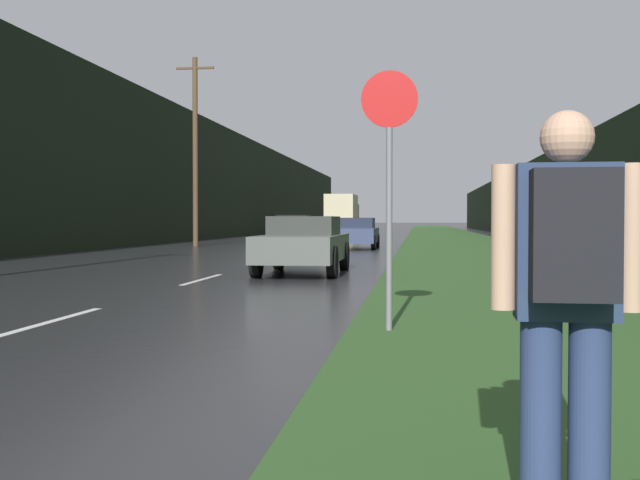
# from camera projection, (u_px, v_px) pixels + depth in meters

# --- Properties ---
(grass_verge) EXTENTS (6.00, 240.00, 0.02)m
(grass_verge) POSITION_uv_depth(u_px,v_px,m) (462.00, 244.00, 40.32)
(grass_verge) COLOR #2D5123
(grass_verge) RESTS_ON ground_plane
(lane_stripe_b) EXTENTS (0.12, 3.00, 0.01)m
(lane_stripe_b) POSITION_uv_depth(u_px,v_px,m) (49.00, 322.00, 9.74)
(lane_stripe_b) COLOR silver
(lane_stripe_b) RESTS_ON ground_plane
(lane_stripe_c) EXTENTS (0.12, 3.00, 0.01)m
(lane_stripe_c) POSITION_uv_depth(u_px,v_px,m) (203.00, 279.00, 16.69)
(lane_stripe_c) COLOR silver
(lane_stripe_c) RESTS_ON ground_plane
(lane_stripe_d) EXTENTS (0.12, 3.00, 0.01)m
(lane_stripe_d) POSITION_uv_depth(u_px,v_px,m) (266.00, 262.00, 23.63)
(lane_stripe_d) COLOR silver
(lane_stripe_d) RESTS_ON ground_plane
(lane_stripe_e) EXTENTS (0.12, 3.00, 0.01)m
(lane_stripe_e) POSITION_uv_depth(u_px,v_px,m) (300.00, 252.00, 30.58)
(lane_stripe_e) COLOR silver
(lane_stripe_e) RESTS_ON ground_plane
(treeline_far_side) EXTENTS (2.00, 140.00, 7.59)m
(treeline_far_side) POSITION_uv_depth(u_px,v_px,m) (200.00, 180.00, 52.13)
(treeline_far_side) COLOR black
(treeline_far_side) RESTS_ON ground_plane
(treeline_near_side) EXTENTS (2.00, 140.00, 5.06)m
(treeline_near_side) POSITION_uv_depth(u_px,v_px,m) (552.00, 199.00, 49.45)
(treeline_near_side) COLOR black
(treeline_near_side) RESTS_ON ground_plane
(utility_pole_far) EXTENTS (1.80, 0.24, 8.82)m
(utility_pole_far) POSITION_uv_depth(u_px,v_px,m) (195.00, 149.00, 37.48)
(utility_pole_far) COLOR #4C3823
(utility_pole_far) RESTS_ON ground_plane
(stop_sign) EXTENTS (0.63, 0.07, 2.90)m
(stop_sign) POSITION_uv_depth(u_px,v_px,m) (389.00, 176.00, 8.86)
(stop_sign) COLOR slate
(stop_sign) RESTS_ON ground_plane
(hitchhiker_with_backpack) EXTENTS (0.59, 0.41, 1.68)m
(hitchhiker_with_backpack) POSITION_uv_depth(u_px,v_px,m) (567.00, 292.00, 3.14)
(hitchhiker_with_backpack) COLOR navy
(hitchhiker_with_backpack) RESTS_ON ground_plane
(car_passing_near) EXTENTS (1.84, 4.48, 1.32)m
(car_passing_near) POSITION_uv_depth(u_px,v_px,m) (304.00, 244.00, 18.50)
(car_passing_near) COLOR #4C514C
(car_passing_near) RESTS_ON ground_plane
(car_passing_far) EXTENTS (1.84, 4.46, 1.32)m
(car_passing_far) POSITION_uv_depth(u_px,v_px,m) (356.00, 233.00, 34.30)
(car_passing_far) COLOR #2D3856
(car_passing_far) RESTS_ON ground_plane
(car_oncoming) EXTENTS (1.92, 4.10, 1.48)m
(car_oncoming) POSITION_uv_depth(u_px,v_px,m) (294.00, 229.00, 40.93)
(car_oncoming) COLOR black
(car_oncoming) RESTS_ON ground_plane
(delivery_truck) EXTENTS (2.49, 7.58, 3.28)m
(delivery_truck) POSITION_uv_depth(u_px,v_px,m) (342.00, 214.00, 66.98)
(delivery_truck) COLOR #6E684F
(delivery_truck) RESTS_ON ground_plane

